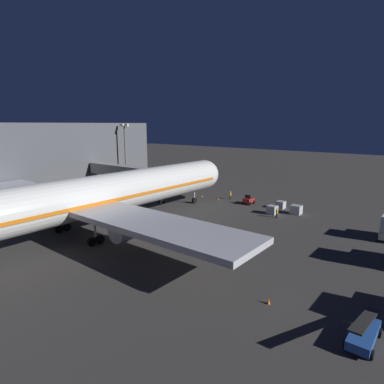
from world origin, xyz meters
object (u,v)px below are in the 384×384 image
Objects in this scene: baggage_container_mid_row at (296,210)px; traffic_cone_wingtip_svc_side at (268,301)px; baggage_tug_lead at (249,200)px; traffic_cone_nose_port at (218,199)px; apron_floodlight_mast at (125,150)px; airliner_at_gate at (70,202)px; traffic_cone_nose_starboard at (202,196)px; jet_bridge at (134,173)px; ground_crew_marshaller_fwd at (277,213)px; baggage_container_near_belt at (281,205)px; baggage_container_spare at (272,210)px; ground_crew_near_nose_gear at (230,195)px; belt_loader at (364,333)px.

traffic_cone_wingtip_svc_side is at bearing 107.04° from baggage_container_mid_row.
traffic_cone_nose_port is (6.90, 0.91, -0.50)m from baggage_tug_lead.
traffic_cone_wingtip_svc_side is at bearing 151.74° from apron_floodlight_mast.
airliner_at_gate is 126.81× the size of traffic_cone_nose_starboard.
airliner_at_gate is 26.85m from jet_bridge.
apron_floodlight_mast is 44.24m from ground_crew_marshaller_fwd.
baggage_container_near_belt is at bearing -114.09° from airliner_at_gate.
baggage_container_mid_row is 4.80m from ground_crew_marshaller_fwd.
baggage_tug_lead is 6.62m from baggage_container_near_belt.
baggage_container_spare is 3.00× the size of traffic_cone_nose_port.
ground_crew_near_nose_gear is (-3.88, -35.48, -4.59)m from airliner_at_gate.
ground_crew_near_nose_gear is at bearing -144.74° from jet_bridge.
baggage_container_near_belt is at bearing -174.39° from traffic_cone_nose_starboard.
baggage_container_near_belt reaches higher than traffic_cone_wingtip_svc_side.
baggage_container_mid_row is 15.83m from ground_crew_near_nose_gear.
jet_bridge reaches higher than traffic_cone_nose_starboard.
baggage_container_near_belt is at bearing -174.79° from apron_floodlight_mast.
jet_bridge is 15.90m from traffic_cone_nose_starboard.
traffic_cone_nose_starboard is (-11.16, -9.98, -5.37)m from jet_bridge.
baggage_tug_lead is (-34.60, -2.91, -8.69)m from apron_floodlight_mast.
airliner_at_gate reaches higher than traffic_cone_wingtip_svc_side.
baggage_tug_lead is 1.40× the size of baggage_container_spare.
ground_crew_marshaller_fwd is 20.60m from traffic_cone_nose_starboard.
belt_loader is at bearing 176.12° from traffic_cone_wingtip_svc_side.
belt_loader reaches higher than baggage_tug_lead.
traffic_cone_nose_port is at bearing -49.42° from traffic_cone_wingtip_svc_side.
belt_loader reaches higher than baggage_container_near_belt.
ground_crew_near_nose_gear reaches higher than baggage_container_spare.
ground_crew_near_nose_gear is 3.17× the size of traffic_cone_nose_port.
baggage_container_spare reaches higher than traffic_cone_nose_port.
ground_crew_marshaller_fwd is at bearing -122.04° from airliner_at_gate.
baggage_tug_lead reaches higher than traffic_cone_nose_starboard.
ground_crew_near_nose_gear is at bearing -53.14° from traffic_cone_wingtip_svc_side.
traffic_cone_nose_port is at bearing -93.78° from airliner_at_gate.
apron_floodlight_mast is 29.30× the size of traffic_cone_wingtip_svc_side.
airliner_at_gate is 126.81× the size of traffic_cone_nose_port.
baggage_container_mid_row is 1.08× the size of ground_crew_marshaller_fwd.
airliner_at_gate reaches higher than belt_loader.
ground_crew_marshaller_fwd is 3.09× the size of traffic_cone_nose_port.
ground_crew_near_nose_gear is (12.22, -5.21, 0.19)m from baggage_container_spare.
traffic_cone_nose_starboard is at bearing 5.61° from baggage_container_near_belt.
apron_floodlight_mast reaches higher than baggage_tug_lead.
ground_crew_marshaller_fwd is at bearing -170.56° from jet_bridge.
apron_floodlight_mast is at bearing 2.16° from baggage_container_mid_row.
apron_floodlight_mast is 45.87m from baggage_container_mid_row.
traffic_cone_wingtip_svc_side is (-11.19, 26.52, -0.66)m from ground_crew_marshaller_fwd.
jet_bridge reaches higher than traffic_cone_nose_port.
apron_floodlight_mast reaches higher than traffic_cone_nose_starboard.
baggage_container_near_belt reaches higher than traffic_cone_nose_starboard.
baggage_tug_lead is 10.48m from baggage_container_mid_row.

